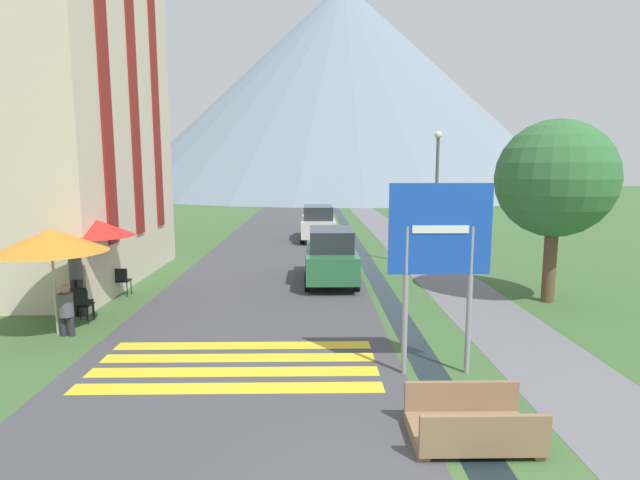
# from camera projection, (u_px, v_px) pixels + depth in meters

# --- Properties ---
(ground_plane) EXTENTS (160.00, 160.00, 0.00)m
(ground_plane) POSITION_uv_depth(u_px,v_px,m) (332.00, 244.00, 25.11)
(ground_plane) COLOR #3D6033
(road) EXTENTS (6.40, 60.00, 0.01)m
(road) POSITION_uv_depth(u_px,v_px,m) (291.00, 222.00, 34.97)
(road) COLOR #424247
(road) RESTS_ON ground_plane
(footpath) EXTENTS (2.20, 60.00, 0.01)m
(footpath) POSITION_uv_depth(u_px,v_px,m) (378.00, 222.00, 35.07)
(footpath) COLOR slate
(footpath) RESTS_ON ground_plane
(drainage_channel) EXTENTS (0.60, 60.00, 0.00)m
(drainage_channel) POSITION_uv_depth(u_px,v_px,m) (344.00, 222.00, 35.03)
(drainage_channel) COLOR black
(drainage_channel) RESTS_ON ground_plane
(crosswalk_marking) EXTENTS (5.44, 2.54, 0.01)m
(crosswalk_marking) POSITION_uv_depth(u_px,v_px,m) (236.00, 365.00, 9.69)
(crosswalk_marking) COLOR yellow
(crosswalk_marking) RESTS_ON ground_plane
(mountain_distant) EXTENTS (69.25, 69.25, 32.28)m
(mountain_distant) POSITION_uv_depth(u_px,v_px,m) (343.00, 89.00, 79.12)
(mountain_distant) COLOR slate
(mountain_distant) RESTS_ON ground_plane
(hotel_building) EXTENTS (5.61, 8.86, 12.87)m
(hotel_building) POSITION_uv_depth(u_px,v_px,m) (52.00, 71.00, 16.06)
(hotel_building) COLOR beige
(hotel_building) RESTS_ON ground_plane
(road_sign) EXTENTS (1.85, 0.11, 3.53)m
(road_sign) POSITION_uv_depth(u_px,v_px,m) (439.00, 248.00, 8.95)
(road_sign) COLOR gray
(road_sign) RESTS_ON ground_plane
(footbridge) EXTENTS (1.70, 1.10, 0.65)m
(footbridge) POSITION_uv_depth(u_px,v_px,m) (472.00, 426.00, 6.96)
(footbridge) COLOR #846647
(footbridge) RESTS_ON ground_plane
(parked_car_near) EXTENTS (1.72, 3.99, 1.82)m
(parked_car_near) POSITION_uv_depth(u_px,v_px,m) (331.00, 256.00, 16.56)
(parked_car_near) COLOR #28663D
(parked_car_near) RESTS_ON ground_plane
(parked_car_far) EXTENTS (1.85, 4.50, 1.82)m
(parked_car_far) POSITION_uv_depth(u_px,v_px,m) (318.00, 223.00, 26.40)
(parked_car_far) COLOR silver
(parked_car_far) RESTS_ON ground_plane
(cafe_chair_near_left) EXTENTS (0.40, 0.40, 0.85)m
(cafe_chair_near_left) POSITION_uv_depth(u_px,v_px,m) (82.00, 303.00, 12.21)
(cafe_chair_near_left) COLOR black
(cafe_chair_near_left) RESTS_ON ground_plane
(cafe_chair_far_right) EXTENTS (0.40, 0.40, 0.85)m
(cafe_chair_far_right) POSITION_uv_depth(u_px,v_px,m) (122.00, 279.00, 14.84)
(cafe_chair_far_right) COLOR black
(cafe_chair_far_right) RESTS_ON ground_plane
(cafe_chair_near_right) EXTENTS (0.40, 0.40, 0.85)m
(cafe_chair_near_right) POSITION_uv_depth(u_px,v_px,m) (81.00, 300.00, 12.48)
(cafe_chair_near_right) COLOR black
(cafe_chair_near_right) RESTS_ON ground_plane
(cafe_umbrella_front_orange) EXTENTS (2.42, 2.42, 2.46)m
(cafe_umbrella_front_orange) POSITION_uv_depth(u_px,v_px,m) (51.00, 240.00, 11.13)
(cafe_umbrella_front_orange) COLOR #B7B2A8
(cafe_umbrella_front_orange) RESTS_ON ground_plane
(cafe_umbrella_middle_red) EXTENTS (2.07, 2.07, 2.43)m
(cafe_umbrella_middle_red) POSITION_uv_depth(u_px,v_px,m) (95.00, 228.00, 13.48)
(cafe_umbrella_middle_red) COLOR #B7B2A8
(cafe_umbrella_middle_red) RESTS_ON ground_plane
(person_seated_near) EXTENTS (0.32, 0.32, 1.21)m
(person_seated_near) POSITION_uv_depth(u_px,v_px,m) (66.00, 307.00, 11.27)
(person_seated_near) COLOR #282833
(person_seated_near) RESTS_ON ground_plane
(person_standing_terrace) EXTENTS (0.32, 0.32, 1.75)m
(person_standing_terrace) POSITION_uv_depth(u_px,v_px,m) (76.00, 277.00, 12.74)
(person_standing_terrace) COLOR #282833
(person_standing_terrace) RESTS_ON ground_plane
(streetlamp) EXTENTS (0.28, 0.28, 5.14)m
(streetlamp) POSITION_uv_depth(u_px,v_px,m) (437.00, 188.00, 18.76)
(streetlamp) COLOR #515156
(streetlamp) RESTS_ON ground_plane
(tree_by_path) EXTENTS (3.25, 3.25, 5.13)m
(tree_by_path) POSITION_uv_depth(u_px,v_px,m) (555.00, 179.00, 13.79)
(tree_by_path) COLOR brown
(tree_by_path) RESTS_ON ground_plane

